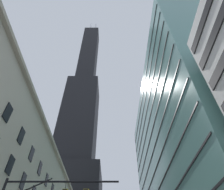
% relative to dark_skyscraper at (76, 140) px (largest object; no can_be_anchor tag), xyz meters
% --- Properties ---
extents(dark_skyscraper, '(25.37, 25.37, 178.48)m').
position_rel_dark_skyscraper_xyz_m(dark_skyscraper, '(0.00, 0.00, 0.00)').
color(dark_skyscraper, black).
rests_on(dark_skyscraper, ground).
extents(glass_office_midrise, '(17.66, 54.89, 48.05)m').
position_rel_dark_skyscraper_xyz_m(glass_office_midrise, '(35.41, -40.66, -29.56)').
color(glass_office_midrise, slate).
rests_on(glass_office_midrise, ground).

